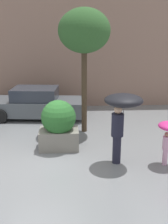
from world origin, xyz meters
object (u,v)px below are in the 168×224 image
person_adult (122,109)px  parked_car_near (36,104)px  planter_box (59,125)px  street_tree (84,32)px

person_adult → parked_car_near: size_ratio=0.47×
planter_box → person_adult: person_adult is taller
parked_car_near → street_tree: (2.09, -1.98, 3.12)m
planter_box → street_tree: 3.45m
planter_box → street_tree: (0.92, 1.62, 2.91)m
person_adult → parked_car_near: bearing=153.8°
planter_box → parked_car_near: size_ratio=0.37×
person_adult → parked_car_near: person_adult is taller
person_adult → street_tree: size_ratio=0.46×
parked_car_near → street_tree: size_ratio=0.98×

